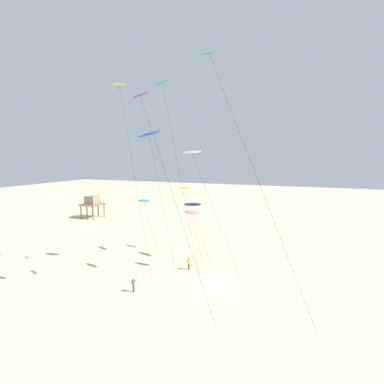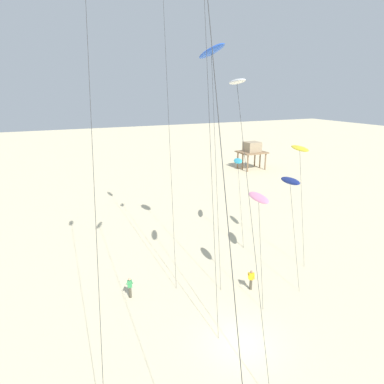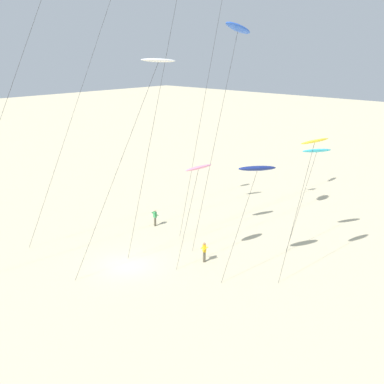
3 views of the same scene
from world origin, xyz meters
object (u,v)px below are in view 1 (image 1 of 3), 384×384
at_px(kite_teal, 164,93).
at_px(kite_purple, 143,102).
at_px(kite_flyer_nearest, 189,263).
at_px(kite_navy, 192,204).
at_px(kite_blue, 149,135).
at_px(kite_flyer_middle, 133,284).
at_px(kite_cyan, 144,201).
at_px(kite_green, 214,64).
at_px(stilt_house, 92,202).
at_px(kite_lime, 120,90).
at_px(kite_white, 193,153).
at_px(kite_pink, 192,213).
at_px(kite_yellow, 185,188).

bearing_deg(kite_teal, kite_purple, -169.45).
distance_m(kite_teal, kite_flyer_nearest, 22.01).
height_order(kite_navy, kite_blue, kite_blue).
distance_m(kite_blue, kite_flyer_middle, 18.90).
distance_m(kite_cyan, kite_navy, 8.11).
height_order(kite_green, kite_cyan, kite_green).
xyz_separation_m(kite_cyan, stilt_house, (20.18, 26.59, -4.30)).
height_order(kite_green, kite_flyer_nearest, kite_green).
bearing_deg(kite_lime, kite_white, -83.50).
xyz_separation_m(kite_lime, kite_flyer_nearest, (4.14, -7.44, -22.43)).
relative_size(kite_blue, stilt_house, 3.44).
xyz_separation_m(kite_green, kite_navy, (11.94, 7.08, -15.80)).
height_order(kite_pink, kite_flyer_middle, kite_pink).
height_order(kite_lime, kite_flyer_middle, kite_lime).
relative_size(kite_pink, kite_flyer_nearest, 4.88).
xyz_separation_m(kite_green, kite_teal, (4.19, 7.53, -1.48)).
bearing_deg(kite_blue, kite_cyan, 37.39).
height_order(kite_blue, stilt_house, kite_blue).
distance_m(kite_white, stilt_house, 48.01).
height_order(kite_white, kite_blue, kite_blue).
distance_m(kite_navy, kite_flyer_middle, 15.06).
relative_size(kite_yellow, kite_lime, 0.43).
bearing_deg(kite_green, kite_flyer_middle, 96.99).
bearing_deg(kite_flyer_nearest, kite_blue, 102.79).
relative_size(kite_cyan, kite_lime, 0.36).
bearing_deg(kite_white, kite_cyan, 56.48).
bearing_deg(kite_flyer_nearest, kite_purple, 178.83).
relative_size(kite_flyer_nearest, kite_flyer_middle, 1.00).
bearing_deg(kite_flyer_middle, kite_cyan, 25.45).
bearing_deg(stilt_house, kite_purple, -134.77).
bearing_deg(kite_green, kite_flyer_nearest, 37.11).
relative_size(kite_white, kite_blue, 0.85).
height_order(kite_pink, kite_flyer_nearest, kite_pink).
distance_m(kite_flyer_nearest, kite_flyer_middle, 9.44).
bearing_deg(kite_green, kite_cyan, 51.42).
bearing_deg(kite_cyan, kite_green, -128.58).
distance_m(kite_lime, stilt_house, 44.66).
bearing_deg(kite_lime, stilt_house, 44.83).
height_order(kite_green, kite_teal, kite_green).
height_order(kite_navy, kite_pink, kite_navy).
relative_size(kite_blue, kite_flyer_middle, 11.17).
height_order(kite_cyan, kite_navy, kite_cyan).
height_order(kite_yellow, kite_blue, kite_blue).
bearing_deg(kite_yellow, kite_white, -151.76).
bearing_deg(kite_navy, kite_pink, -158.36).
bearing_deg(kite_teal, kite_lime, 94.31).
bearing_deg(kite_pink, kite_yellow, 30.10).
relative_size(kite_yellow, kite_pink, 1.29).
relative_size(kite_purple, stilt_house, 3.96).
height_order(kite_purple, kite_flyer_middle, kite_purple).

